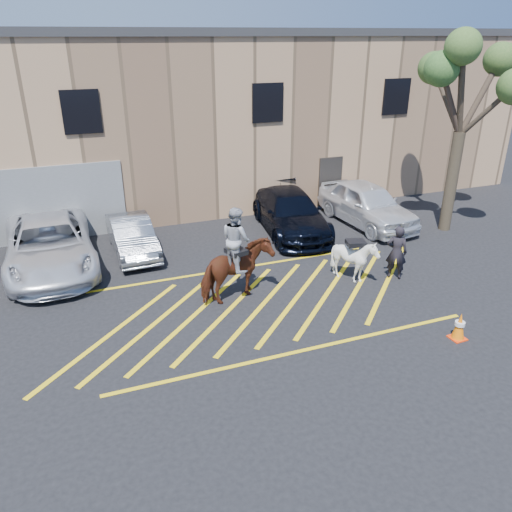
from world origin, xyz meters
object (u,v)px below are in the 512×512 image
object	(u,v)px
mounted_bay	(236,264)
saddled_white	(354,259)
car_white_suv	(367,204)
car_silver_sedan	(132,236)
car_blue_suv	(290,212)
tree	(468,77)
handler	(397,252)
car_white_pickup	(50,245)
traffic_cone	(459,326)

from	to	relation	value
mounted_bay	saddled_white	distance (m)	3.81
car_white_suv	car_silver_sedan	bearing A→B (deg)	173.80
car_blue_suv	tree	distance (m)	7.86
car_silver_sedan	handler	bearing A→B (deg)	-35.54
car_white_suv	handler	world-z (taller)	handler
car_white_pickup	car_white_suv	xyz separation A→B (m)	(11.93, -0.01, 0.03)
car_blue_suv	car_white_suv	world-z (taller)	car_white_suv
car_silver_sedan	car_white_pickup	bearing A→B (deg)	-174.78
car_white_suv	mounted_bay	bearing A→B (deg)	-153.03
mounted_bay	tree	size ratio (longest dim) A/B	0.38
car_silver_sedan	tree	distance (m)	13.04
car_white_pickup	mounted_bay	xyz separation A→B (m)	(5.00, -4.18, 0.32)
mounted_bay	handler	bearing A→B (deg)	-4.78
car_blue_suv	saddled_white	world-z (taller)	car_blue_suv
car_white_pickup	car_white_suv	bearing A→B (deg)	-1.96
handler	car_silver_sedan	bearing A→B (deg)	1.83
mounted_bay	tree	world-z (taller)	tree
tree	car_white_pickup	bearing A→B (deg)	173.48
car_white_pickup	car_silver_sedan	size ratio (longest dim) A/B	1.52
car_blue_suv	traffic_cone	world-z (taller)	car_blue_suv
car_blue_suv	mounted_bay	bearing A→B (deg)	-121.86
handler	traffic_cone	xyz separation A→B (m)	(-0.53, -3.51, -0.51)
car_blue_suv	car_white_suv	distance (m)	3.23
saddled_white	traffic_cone	size ratio (longest dim) A/B	2.11
handler	car_blue_suv	bearing A→B (deg)	-38.77
mounted_bay	traffic_cone	distance (m)	6.09
car_silver_sedan	car_white_suv	xyz separation A→B (m)	(9.26, -0.34, 0.21)
car_white_pickup	saddled_white	bearing A→B (deg)	-28.17
tree	car_silver_sedan	bearing A→B (deg)	170.44
saddled_white	car_blue_suv	bearing A→B (deg)	90.83
car_silver_sedan	car_blue_suv	bearing A→B (deg)	-2.17
saddled_white	tree	xyz separation A→B (m)	(5.73, 2.67, 4.96)
car_white_pickup	handler	size ratio (longest dim) A/B	3.34
car_white_pickup	traffic_cone	bearing A→B (deg)	-42.19
car_silver_sedan	saddled_white	size ratio (longest dim) A/B	2.50
car_white_suv	handler	bearing A→B (deg)	-115.64
car_white_suv	saddled_white	world-z (taller)	car_white_suv
tree	car_blue_suv	bearing A→B (deg)	161.20
car_silver_sedan	mounted_bay	xyz separation A→B (m)	(2.34, -4.51, 0.50)
mounted_bay	car_silver_sedan	bearing A→B (deg)	117.36
car_blue_suv	car_white_suv	xyz separation A→B (m)	(3.21, -0.32, 0.07)
traffic_cone	tree	bearing A→B (deg)	52.61
saddled_white	handler	bearing A→B (deg)	-11.68
car_white_suv	traffic_cone	size ratio (longest dim) A/B	6.76
car_white_suv	tree	distance (m)	5.74
car_white_pickup	car_silver_sedan	xyz separation A→B (m)	(2.67, 0.34, -0.18)
car_white_suv	mounted_bay	world-z (taller)	mounted_bay
saddled_white	tree	size ratio (longest dim) A/B	0.21
saddled_white	traffic_cone	xyz separation A→B (m)	(0.80, -3.79, -0.36)
mounted_bay	saddled_white	bearing A→B (deg)	-2.31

